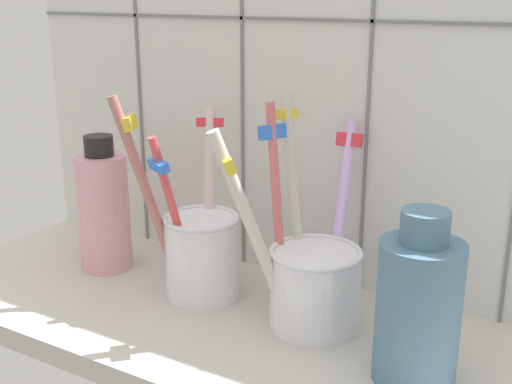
{
  "coord_description": "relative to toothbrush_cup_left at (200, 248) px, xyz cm",
  "views": [
    {
      "loc": [
        26.05,
        -42.17,
        29.18
      ],
      "look_at": [
        0.0,
        2.54,
        12.89
      ],
      "focal_mm": 45.38,
      "sensor_mm": 36.0,
      "label": 1
    }
  ],
  "objects": [
    {
      "name": "counter_slab",
      "position": [
        5.93,
        -2.53,
        -5.63
      ],
      "size": [
        64.0,
        22.0,
        2.0
      ],
      "primitive_type": "cube",
      "color": "#BCB7AD",
      "rests_on": "ground"
    },
    {
      "name": "tile_wall_back",
      "position": [
        5.93,
        9.46,
        15.88
      ],
      "size": [
        64.0,
        2.2,
        45.0
      ],
      "color": "silver",
      "rests_on": "ground"
    },
    {
      "name": "toothbrush_cup_left",
      "position": [
        0.0,
        0.0,
        0.0
      ],
      "size": [
        10.29,
        10.8,
        18.67
      ],
      "color": "white",
      "rests_on": "counter_slab"
    },
    {
      "name": "toothbrush_cup_right",
      "position": [
        11.23,
        0.11,
        -0.24
      ],
      "size": [
        10.41,
        14.42,
        18.75
      ],
      "color": "white",
      "rests_on": "counter_slab"
    },
    {
      "name": "ceramic_vase",
      "position": [
        21.24,
        -3.54,
        1.11
      ],
      "size": [
        5.99,
        5.99,
        12.97
      ],
      "color": "slate",
      "rests_on": "counter_slab"
    },
    {
      "name": "soap_bottle",
      "position": [
        -11.89,
        0.33,
        1.55
      ],
      "size": [
        5.17,
        5.17,
        13.67
      ],
      "color": "pink",
      "rests_on": "counter_slab"
    }
  ]
}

